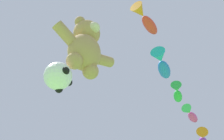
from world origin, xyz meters
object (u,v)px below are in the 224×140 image
at_px(fish_kite_cobalt, 162,63).
at_px(fish_kite_magenta, 190,114).
at_px(fish_kite_crimson, 145,18).
at_px(fish_kite_emerald, 177,92).
at_px(teddy_bear_kite, 85,46).
at_px(soccer_ball_kite, 58,76).
at_px(fish_kite_violet, 203,139).

xyz_separation_m(fish_kite_cobalt, fish_kite_magenta, (5.52, 1.82, 0.52)).
xyz_separation_m(fish_kite_crimson, fish_kite_cobalt, (2.35, 0.95, -0.59)).
bearing_deg(fish_kite_emerald, fish_kite_crimson, -159.33).
distance_m(teddy_bear_kite, soccer_ball_kite, 1.71).
xyz_separation_m(fish_kite_magenta, fish_kite_violet, (2.59, 0.82, -0.50)).
bearing_deg(fish_kite_violet, fish_kite_magenta, -162.47).
bearing_deg(fish_kite_cobalt, soccer_ball_kite, 179.37).
relative_size(fish_kite_magenta, fish_kite_violet, 0.79).
xyz_separation_m(fish_kite_crimson, fish_kite_magenta, (7.87, 2.77, -0.07)).
height_order(fish_kite_emerald, fish_kite_magenta, fish_kite_magenta).
relative_size(soccer_ball_kite, fish_kite_emerald, 0.51).
relative_size(soccer_ball_kite, fish_kite_crimson, 0.44).
height_order(fish_kite_crimson, fish_kite_magenta, fish_kite_crimson).
bearing_deg(fish_kite_magenta, fish_kite_violet, 17.53).
xyz_separation_m(teddy_bear_kite, fish_kite_emerald, (7.81, 1.22, 3.41)).
xyz_separation_m(fish_kite_crimson, fish_kite_emerald, (5.17, 1.95, -0.26)).
xyz_separation_m(soccer_ball_kite, fish_kite_magenta, (11.08, 1.76, 5.18)).
bearing_deg(teddy_bear_kite, soccer_ball_kite, 154.01).
bearing_deg(teddy_bear_kite, fish_kite_crimson, -15.52).
bearing_deg(fish_kite_magenta, teddy_bear_kite, -169.04).
relative_size(fish_kite_cobalt, fish_kite_magenta, 1.10).
relative_size(fish_kite_emerald, fish_kite_violet, 0.69).
height_order(fish_kite_cobalt, fish_kite_violet, fish_kite_violet).
height_order(fish_kite_crimson, fish_kite_emerald, fish_kite_crimson).
bearing_deg(soccer_ball_kite, fish_kite_emerald, 6.38).
distance_m(fish_kite_emerald, fish_kite_violet, 5.54).
bearing_deg(fish_kite_emerald, soccer_ball_kite, -173.62).
distance_m(teddy_bear_kite, fish_kite_cobalt, 5.87).
relative_size(fish_kite_cobalt, fish_kite_violet, 0.86).
bearing_deg(fish_kite_violet, fish_kite_emerald, -162.81).
distance_m(fish_kite_crimson, fish_kite_magenta, 8.34).
relative_size(teddy_bear_kite, fish_kite_violet, 1.01).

